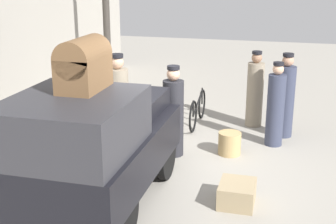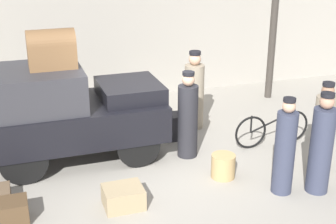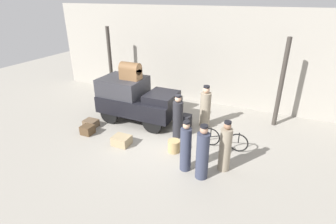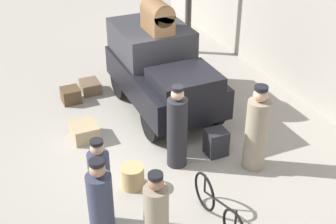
{
  "view_description": "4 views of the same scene",
  "coord_description": "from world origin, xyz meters",
  "px_view_note": "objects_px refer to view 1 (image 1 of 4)",
  "views": [
    {
      "loc": [
        -7.27,
        -1.8,
        3.37
      ],
      "look_at": [
        0.2,
        0.2,
        0.95
      ],
      "focal_mm": 50.0,
      "sensor_mm": 36.0,
      "label": 1
    },
    {
      "loc": [
        -2.39,
        -7.45,
        4.02
      ],
      "look_at": [
        0.2,
        0.2,
        0.95
      ],
      "focal_mm": 50.0,
      "sensor_mm": 36.0,
      "label": 2
    },
    {
      "loc": [
        3.89,
        -7.89,
        4.98
      ],
      "look_at": [
        0.2,
        0.2,
        0.95
      ],
      "focal_mm": 28.0,
      "sensor_mm": 36.0,
      "label": 3
    },
    {
      "loc": [
        7.19,
        -2.93,
        5.5
      ],
      "look_at": [
        0.2,
        0.2,
        0.95
      ],
      "focal_mm": 50.0,
      "sensor_mm": 36.0,
      "label": 4
    }
  ],
  "objects_px": {
    "truck": "(93,142)",
    "wicker_basket": "(230,143)",
    "trunk_large_brown": "(130,136)",
    "porter_carrying_trunk": "(275,108)",
    "trunk_umber_medium": "(237,194)",
    "conductor_in_dark_uniform": "(118,100)",
    "porter_with_bicycle": "(255,92)",
    "porter_lifting_near_truck": "(173,115)",
    "porter_standing_middle": "(285,99)",
    "trunk_on_truck_roof": "(84,64)",
    "bicycle": "(198,110)"
  },
  "relations": [
    {
      "from": "truck",
      "to": "wicker_basket",
      "type": "bearing_deg",
      "value": -33.55
    },
    {
      "from": "trunk_large_brown",
      "to": "porter_carrying_trunk",
      "type": "bearing_deg",
      "value": -69.63
    },
    {
      "from": "porter_carrying_trunk",
      "to": "trunk_large_brown",
      "type": "distance_m",
      "value": 2.85
    },
    {
      "from": "trunk_umber_medium",
      "to": "conductor_in_dark_uniform",
      "type": "bearing_deg",
      "value": 50.09
    },
    {
      "from": "porter_carrying_trunk",
      "to": "porter_with_bicycle",
      "type": "xyz_separation_m",
      "value": [
        1.08,
        0.49,
        -0.0
      ]
    },
    {
      "from": "truck",
      "to": "porter_with_bicycle",
      "type": "xyz_separation_m",
      "value": [
        4.24,
        -1.91,
        -0.23
      ]
    },
    {
      "from": "porter_carrying_trunk",
      "to": "porter_lifting_near_truck",
      "type": "bearing_deg",
      "value": 119.21
    },
    {
      "from": "truck",
      "to": "conductor_in_dark_uniform",
      "type": "distance_m",
      "value": 2.91
    },
    {
      "from": "wicker_basket",
      "to": "porter_carrying_trunk",
      "type": "distance_m",
      "value": 1.18
    },
    {
      "from": "conductor_in_dark_uniform",
      "to": "porter_lifting_near_truck",
      "type": "bearing_deg",
      "value": -116.43
    },
    {
      "from": "porter_standing_middle",
      "to": "porter_carrying_trunk",
      "type": "bearing_deg",
      "value": 164.19
    },
    {
      "from": "porter_lifting_near_truck",
      "to": "trunk_large_brown",
      "type": "height_order",
      "value": "porter_lifting_near_truck"
    },
    {
      "from": "porter_standing_middle",
      "to": "trunk_umber_medium",
      "type": "relative_size",
      "value": 2.81
    },
    {
      "from": "trunk_large_brown",
      "to": "trunk_on_truck_roof",
      "type": "relative_size",
      "value": 0.65
    },
    {
      "from": "porter_carrying_trunk",
      "to": "trunk_umber_medium",
      "type": "relative_size",
      "value": 2.68
    },
    {
      "from": "porter_lifting_near_truck",
      "to": "conductor_in_dark_uniform",
      "type": "height_order",
      "value": "conductor_in_dark_uniform"
    },
    {
      "from": "porter_lifting_near_truck",
      "to": "trunk_on_truck_roof",
      "type": "xyz_separation_m",
      "value": [
        -2.34,
        0.61,
        1.37
      ]
    },
    {
      "from": "porter_lifting_near_truck",
      "to": "conductor_in_dark_uniform",
      "type": "distance_m",
      "value": 1.47
    },
    {
      "from": "porter_carrying_trunk",
      "to": "trunk_on_truck_roof",
      "type": "bearing_deg",
      "value": 144.33
    },
    {
      "from": "truck",
      "to": "trunk_large_brown",
      "type": "xyz_separation_m",
      "value": [
        2.19,
        0.24,
        -0.72
      ]
    },
    {
      "from": "porter_lifting_near_truck",
      "to": "trunk_umber_medium",
      "type": "relative_size",
      "value": 2.74
    },
    {
      "from": "porter_lifting_near_truck",
      "to": "wicker_basket",
      "type": "bearing_deg",
      "value": -74.18
    },
    {
      "from": "bicycle",
      "to": "porter_standing_middle",
      "type": "height_order",
      "value": "porter_standing_middle"
    },
    {
      "from": "porter_standing_middle",
      "to": "trunk_on_truck_roof",
      "type": "distance_m",
      "value": 4.87
    },
    {
      "from": "bicycle",
      "to": "conductor_in_dark_uniform",
      "type": "bearing_deg",
      "value": 128.98
    },
    {
      "from": "porter_with_bicycle",
      "to": "trunk_large_brown",
      "type": "xyz_separation_m",
      "value": [
        -2.06,
        2.15,
        -0.49
      ]
    },
    {
      "from": "wicker_basket",
      "to": "trunk_umber_medium",
      "type": "height_order",
      "value": "wicker_basket"
    },
    {
      "from": "porter_lifting_near_truck",
      "to": "conductor_in_dark_uniform",
      "type": "bearing_deg",
      "value": 63.57
    },
    {
      "from": "trunk_on_truck_roof",
      "to": "porter_standing_middle",
      "type": "bearing_deg",
      "value": -33.19
    },
    {
      "from": "conductor_in_dark_uniform",
      "to": "bicycle",
      "type": "bearing_deg",
      "value": -51.02
    },
    {
      "from": "porter_with_bicycle",
      "to": "porter_lifting_near_truck",
      "type": "bearing_deg",
      "value": 148.03
    },
    {
      "from": "bicycle",
      "to": "wicker_basket",
      "type": "height_order",
      "value": "bicycle"
    },
    {
      "from": "porter_with_bicycle",
      "to": "trunk_umber_medium",
      "type": "xyz_separation_m",
      "value": [
        -3.68,
        -0.09,
        -0.59
      ]
    },
    {
      "from": "porter_with_bicycle",
      "to": "trunk_large_brown",
      "type": "relative_size",
      "value": 3.09
    },
    {
      "from": "bicycle",
      "to": "porter_standing_middle",
      "type": "xyz_separation_m",
      "value": [
        -0.22,
        -1.85,
        0.44
      ]
    },
    {
      "from": "trunk_on_truck_roof",
      "to": "bicycle",
      "type": "bearing_deg",
      "value": -9.77
    },
    {
      "from": "porter_carrying_trunk",
      "to": "conductor_in_dark_uniform",
      "type": "distance_m",
      "value": 3.11
    },
    {
      "from": "wicker_basket",
      "to": "conductor_in_dark_uniform",
      "type": "xyz_separation_m",
      "value": [
        0.37,
        2.33,
        0.57
      ]
    },
    {
      "from": "truck",
      "to": "porter_with_bicycle",
      "type": "bearing_deg",
      "value": -24.23
    },
    {
      "from": "truck",
      "to": "conductor_in_dark_uniform",
      "type": "height_order",
      "value": "truck"
    },
    {
      "from": "porter_standing_middle",
      "to": "truck",
      "type": "bearing_deg",
      "value": 145.6
    },
    {
      "from": "conductor_in_dark_uniform",
      "to": "trunk_large_brown",
      "type": "height_order",
      "value": "conductor_in_dark_uniform"
    },
    {
      "from": "bicycle",
      "to": "trunk_umber_medium",
      "type": "distance_m",
      "value": 3.64
    },
    {
      "from": "porter_standing_middle",
      "to": "trunk_on_truck_roof",
      "type": "bearing_deg",
      "value": 146.81
    },
    {
      "from": "wicker_basket",
      "to": "trunk_umber_medium",
      "type": "bearing_deg",
      "value": -168.9
    },
    {
      "from": "bicycle",
      "to": "trunk_umber_medium",
      "type": "xyz_separation_m",
      "value": [
        -3.4,
        -1.29,
        -0.18
      ]
    },
    {
      "from": "wicker_basket",
      "to": "trunk_on_truck_roof",
      "type": "distance_m",
      "value": 3.65
    },
    {
      "from": "truck",
      "to": "trunk_on_truck_roof",
      "type": "distance_m",
      "value": 1.17
    },
    {
      "from": "porter_carrying_trunk",
      "to": "trunk_umber_medium",
      "type": "bearing_deg",
      "value": 171.32
    },
    {
      "from": "porter_carrying_trunk",
      "to": "porter_with_bicycle",
      "type": "relative_size",
      "value": 1.0
    }
  ]
}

